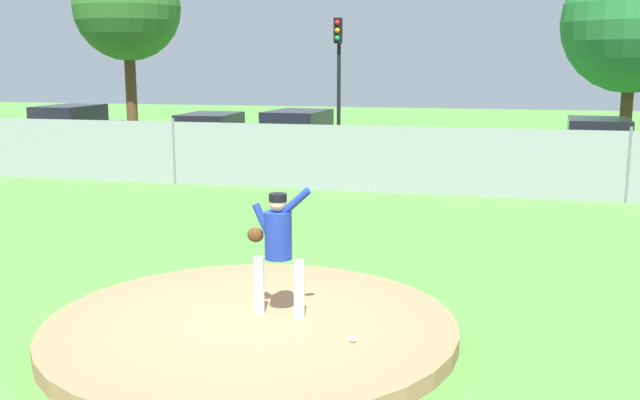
% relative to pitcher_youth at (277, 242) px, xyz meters
% --- Properties ---
extents(ground_plane, '(80.00, 80.00, 0.00)m').
position_rel_pitcher_youth_xyz_m(ground_plane, '(-0.27, 5.78, -1.11)').
color(ground_plane, '#4C8438').
extents(asphalt_strip, '(44.00, 7.00, 0.01)m').
position_rel_pitcher_youth_xyz_m(asphalt_strip, '(-0.27, 14.28, -1.10)').
color(asphalt_strip, '#2B2B2D').
rests_on(asphalt_strip, ground_plane).
extents(pitchers_mound, '(4.84, 4.84, 0.20)m').
position_rel_pitcher_youth_xyz_m(pitchers_mound, '(-0.27, -0.22, -1.01)').
color(pitchers_mound, '#99704C').
rests_on(pitchers_mound, ground_plane).
extents(pitcher_youth, '(0.80, 0.32, 1.58)m').
position_rel_pitcher_youth_xyz_m(pitcher_youth, '(0.00, 0.00, 0.00)').
color(pitcher_youth, silver).
rests_on(pitcher_youth, pitchers_mound).
extents(baseball, '(0.07, 0.07, 0.07)m').
position_rel_pitcher_youth_xyz_m(baseball, '(1.03, -0.60, -0.87)').
color(baseball, white).
rests_on(baseball, pitchers_mound).
extents(chainlink_fence, '(28.39, 0.07, 1.76)m').
position_rel_pitcher_youth_xyz_m(chainlink_fence, '(-0.27, 9.78, -0.28)').
color(chainlink_fence, gray).
rests_on(chainlink_fence, ground_plane).
extents(parked_car_charcoal, '(2.14, 4.57, 1.60)m').
position_rel_pitcher_youth_xyz_m(parked_car_charcoal, '(5.31, 14.69, -0.34)').
color(parked_car_charcoal, '#232328').
rests_on(parked_car_charcoal, ground_plane).
extents(parked_car_burgundy, '(1.95, 4.38, 1.59)m').
position_rel_pitcher_youth_xyz_m(parked_car_burgundy, '(-6.71, 14.16, -0.34)').
color(parked_car_burgundy, maroon).
rests_on(parked_car_burgundy, ground_plane).
extents(parked_car_teal, '(2.10, 4.66, 1.69)m').
position_rel_pitcher_youth_xyz_m(parked_car_teal, '(-3.87, 14.66, -0.30)').
color(parked_car_teal, '#146066').
rests_on(parked_car_teal, ground_plane).
extents(parked_car_slate, '(1.91, 4.73, 1.76)m').
position_rel_pitcher_youth_xyz_m(parked_car_slate, '(-12.05, 14.41, -0.27)').
color(parked_car_slate, slate).
rests_on(parked_car_slate, ground_plane).
extents(traffic_cone_orange, '(0.40, 0.40, 0.55)m').
position_rel_pitcher_youth_xyz_m(traffic_cone_orange, '(0.15, 13.26, -0.85)').
color(traffic_cone_orange, orange).
rests_on(traffic_cone_orange, asphalt_strip).
extents(traffic_light_near, '(0.28, 0.46, 4.80)m').
position_rel_pitcher_youth_xyz_m(traffic_light_near, '(-3.31, 18.15, 2.18)').
color(traffic_light_near, black).
rests_on(traffic_light_near, ground_plane).
extents(tree_broad_left, '(4.54, 4.54, 7.84)m').
position_rel_pitcher_youth_xyz_m(tree_broad_left, '(-13.16, 20.90, 4.43)').
color(tree_broad_left, '#4C331E').
rests_on(tree_broad_left, ground_plane).
extents(tree_tall_centre, '(5.28, 5.28, 7.34)m').
position_rel_pitcher_youth_xyz_m(tree_tall_centre, '(7.19, 22.01, 3.58)').
color(tree_tall_centre, '#4C331E').
rests_on(tree_tall_centre, ground_plane).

